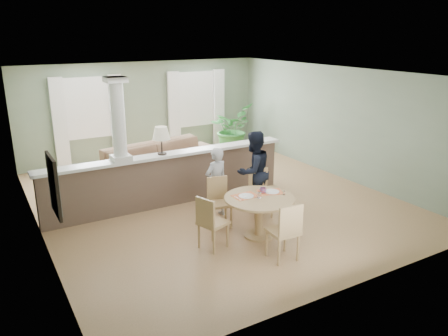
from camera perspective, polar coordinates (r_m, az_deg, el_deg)
ground at (r=9.54m, az=-1.49°, el=-4.05°), size 8.00×8.00×0.00m
room_shell at (r=9.57m, az=-3.55°, el=7.28°), size 7.02×8.02×2.71m
pony_wall at (r=9.07m, az=-7.60°, el=-0.61°), size 5.32×0.38×2.70m
sofa at (r=10.41m, az=-8.12°, el=0.42°), size 3.45×1.83×0.96m
houseplant at (r=13.07m, az=0.94°, el=5.18°), size 1.71×1.69×1.44m
dining_table at (r=7.66m, az=4.63°, el=-4.87°), size 1.23×1.23×0.84m
chair_far_boy at (r=8.16m, az=-0.68°, el=-4.07°), size 0.49×0.49×0.91m
chair_far_man at (r=8.62m, az=4.71°, el=-2.87°), size 0.51×0.51×0.92m
chair_near at (r=6.93m, az=8.07°, el=-7.95°), size 0.47×0.47×0.98m
chair_side at (r=7.23m, az=-1.83°, el=-6.89°), size 0.53×0.53×0.93m
child_person at (r=8.43m, az=-1.05°, el=-1.92°), size 0.57×0.43×1.40m
man_person at (r=8.75m, az=3.87°, el=-0.42°), size 0.89×0.75×1.63m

